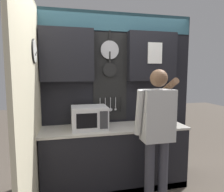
% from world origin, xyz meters
% --- Properties ---
extents(ground_plane, '(14.00, 14.00, 0.00)m').
position_xyz_m(ground_plane, '(0.00, 0.00, 0.00)').
color(ground_plane, brown).
extents(base_cabinet_counter, '(2.05, 0.59, 0.89)m').
position_xyz_m(base_cabinet_counter, '(0.00, -0.00, 0.44)').
color(base_cabinet_counter, black).
rests_on(base_cabinet_counter, ground_plane).
extents(back_wall_unit, '(2.62, 0.22, 2.54)m').
position_xyz_m(back_wall_unit, '(0.00, 0.26, 1.55)').
color(back_wall_unit, black).
rests_on(back_wall_unit, ground_plane).
extents(side_wall, '(0.07, 1.60, 2.54)m').
position_xyz_m(side_wall, '(-1.04, -0.42, 1.28)').
color(side_wall, beige).
rests_on(side_wall, ground_plane).
extents(microwave, '(0.48, 0.38, 0.31)m').
position_xyz_m(microwave, '(-0.37, -0.01, 1.04)').
color(microwave, silver).
rests_on(microwave, base_cabinet_counter).
extents(knife_block, '(0.12, 0.16, 0.26)m').
position_xyz_m(knife_block, '(0.50, -0.01, 0.98)').
color(knife_block, brown).
rests_on(knife_block, base_cabinet_counter).
extents(utensil_crock, '(0.13, 0.13, 0.33)m').
position_xyz_m(utensil_crock, '(0.71, -0.01, 0.97)').
color(utensil_crock, white).
rests_on(utensil_crock, base_cabinet_counter).
extents(person, '(0.54, 0.62, 1.69)m').
position_xyz_m(person, '(0.40, -0.52, 1.01)').
color(person, '#383842').
rests_on(person, ground_plane).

